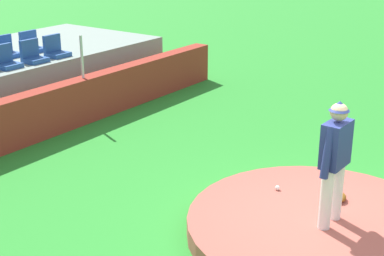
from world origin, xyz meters
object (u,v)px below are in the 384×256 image
stadium_chair_5 (33,55)px  stadium_chair_13 (31,45)px  baseball (278,188)px  fielding_glove (339,197)px  stadium_chair_6 (55,50)px  stadium_chair_12 (6,50)px  stadium_chair_4 (6,61)px  pitcher (335,154)px

stadium_chair_5 → stadium_chair_13: 1.14m
stadium_chair_5 → baseball: bearing=82.2°
fielding_glove → stadium_chair_6: 7.82m
stadium_chair_5 → stadium_chair_6: same height
stadium_chair_6 → stadium_chair_12: 1.14m
baseball → stadium_chair_5: bearing=82.2°
baseball → fielding_glove: 0.94m
stadium_chair_5 → stadium_chair_6: bearing=-177.9°
baseball → stadium_chair_4: bearing=88.2°
fielding_glove → baseball: bearing=-96.3°
stadium_chair_4 → stadium_chair_13: (1.40, 0.85, 0.00)m
fielding_glove → stadium_chair_13: 8.67m
stadium_chair_6 → pitcher: bearing=74.8°
pitcher → stadium_chair_6: size_ratio=3.52×
pitcher → stadium_chair_12: size_ratio=3.52×
fielding_glove → stadium_chair_4: 7.71m
baseball → pitcher: bearing=-115.7°
stadium_chair_4 → fielding_glove: bearing=90.0°
fielding_glove → stadium_chair_6: bearing=-120.0°
stadium_chair_4 → stadium_chair_6: size_ratio=1.00×
stadium_chair_6 → stadium_chair_4: bearing=-0.9°
pitcher → stadium_chair_13: (2.13, 8.64, 0.09)m
stadium_chair_4 → stadium_chair_6: same height
pitcher → stadium_chair_5: (1.42, 7.74, 0.09)m
pitcher → stadium_chair_12: 8.77m
pitcher → baseball: pitcher is taller
pitcher → stadium_chair_5: size_ratio=3.52×
stadium_chair_12 → stadium_chair_6: bearing=128.3°
fielding_glove → stadium_chair_5: 7.70m
baseball → stadium_chair_13: bearing=77.9°
stadium_chair_5 → stadium_chair_6: (0.69, 0.02, 0.00)m
stadium_chair_4 → stadium_chair_6: (1.39, -0.02, 0.00)m
stadium_chair_4 → baseball: bearing=88.2°
baseball → stadium_chair_12: stadium_chair_12 is taller
stadium_chair_13 → baseball: bearing=77.9°
fielding_glove → stadium_chair_4: (-0.00, 7.64, 1.06)m
stadium_chair_4 → stadium_chair_12: bearing=-127.7°
stadium_chair_4 → stadium_chair_13: bearing=-148.7°
pitcher → fielding_glove: 1.22m
baseball → stadium_chair_13: size_ratio=0.15×
stadium_chair_6 → baseball: bearing=76.6°
stadium_chair_5 → stadium_chair_13: size_ratio=1.00×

